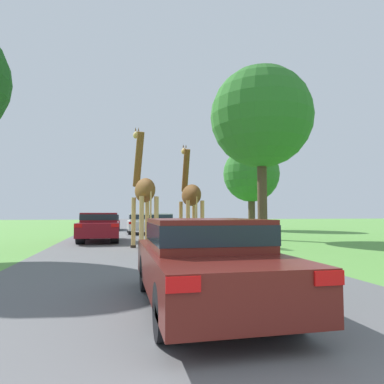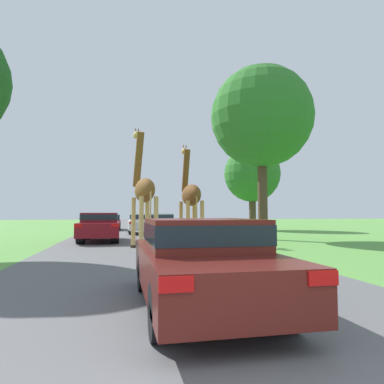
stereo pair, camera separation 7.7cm
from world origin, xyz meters
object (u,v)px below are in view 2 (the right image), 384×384
object	(u,v)px
giraffe_near_road	(190,196)
car_lead_maroon	(201,259)
giraffe_companion	(144,190)
car_verge_right	(163,221)
car_far_ahead	(100,226)
car_queue_right	(143,223)
tree_left_edge	(252,174)
car_queue_left	(109,222)
tree_centre_back	(262,117)

from	to	relation	value
giraffe_near_road	car_lead_maroon	xyz separation A→B (m)	(-1.89, -9.99, -1.50)
giraffe_companion	car_verge_right	size ratio (longest dim) A/B	1.25
giraffe_near_road	car_far_ahead	bearing A→B (deg)	144.69
car_queue_right	tree_left_edge	size ratio (longest dim) A/B	0.57
car_lead_maroon	car_far_ahead	size ratio (longest dim) A/B	0.93
car_queue_left	tree_left_edge	xyz separation A→B (m)	(11.97, -2.44, 4.06)
car_far_ahead	tree_centre_back	xyz separation A→B (m)	(8.56, -0.46, 5.91)
car_queue_right	car_verge_right	world-z (taller)	car_verge_right
car_queue_right	tree_centre_back	world-z (taller)	tree_centre_back
car_queue_right	tree_centre_back	distance (m)	10.90
car_queue_right	tree_left_edge	bearing A→B (deg)	19.41
car_lead_maroon	car_queue_left	bearing A→B (deg)	94.78
car_far_ahead	tree_left_edge	bearing A→B (deg)	38.95
giraffe_near_road	giraffe_companion	xyz separation A→B (m)	(-2.18, -1.18, 0.13)
car_queue_right	car_far_ahead	distance (m)	6.89
giraffe_near_road	car_queue_left	world-z (taller)	giraffe_near_road
car_queue_right	car_queue_left	world-z (taller)	car_queue_right
car_lead_maroon	car_far_ahead	world-z (taller)	car_far_ahead
car_queue_left	giraffe_near_road	bearing A→B (deg)	-75.10
car_queue_right	car_far_ahead	bearing A→B (deg)	-111.59
giraffe_companion	car_queue_right	distance (m)	10.47
car_queue_right	car_verge_right	size ratio (longest dim) A/B	0.99
car_queue_right	car_verge_right	xyz separation A→B (m)	(2.22, 6.23, 0.01)
car_queue_right	tree_left_edge	xyz separation A→B (m)	(9.55, 3.36, 4.03)
tree_left_edge	tree_centre_back	size ratio (longest dim) A/B	0.76
giraffe_companion	car_queue_right	bearing A→B (deg)	75.34
giraffe_companion	car_lead_maroon	bearing A→B (deg)	-99.28
car_far_ahead	car_verge_right	world-z (taller)	car_far_ahead
tree_centre_back	tree_left_edge	bearing A→B (deg)	71.01
giraffe_near_road	giraffe_companion	bearing A→B (deg)	-153.07
giraffe_companion	car_queue_left	distance (m)	16.31
giraffe_near_road	tree_left_edge	distance (m)	15.07
car_far_ahead	car_verge_right	bearing A→B (deg)	69.39
tree_left_edge	tree_centre_back	xyz separation A→B (m)	(-3.52, -10.23, 1.92)
car_lead_maroon	car_queue_left	distance (m)	25.03
giraffe_companion	tree_centre_back	size ratio (longest dim) A/B	0.55
car_lead_maroon	tree_left_edge	xyz separation A→B (m)	(9.89, 22.50, 4.06)
giraffe_near_road	tree_centre_back	size ratio (longest dim) A/B	0.50
car_verge_right	tree_centre_back	size ratio (longest dim) A/B	0.44
tree_centre_back	car_verge_right	bearing A→B (deg)	106.23
car_verge_right	tree_centre_back	distance (m)	14.88
car_queue_left	giraffe_companion	bearing A→B (deg)	-83.65
giraffe_companion	tree_left_edge	bearing A→B (deg)	42.20
car_queue_right	car_far_ahead	xyz separation A→B (m)	(-2.54, -6.41, 0.03)
tree_centre_back	giraffe_near_road	bearing A→B (deg)	-152.98
car_queue_left	car_verge_right	bearing A→B (deg)	5.27
giraffe_near_road	car_queue_right	bearing A→B (deg)	98.17
giraffe_near_road	giraffe_companion	distance (m)	2.49
giraffe_companion	car_far_ahead	size ratio (longest dim) A/B	1.16
car_verge_right	car_queue_right	bearing A→B (deg)	-109.58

